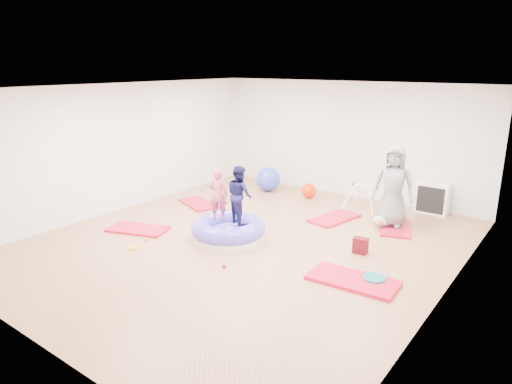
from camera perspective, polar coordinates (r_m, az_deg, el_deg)
The scene contains 19 objects.
room at distance 8.11m, azimuth -1.27°, elevation 2.93°, with size 7.01×8.01×2.81m.
gym_mat_front_left at distance 9.39m, azimuth -14.53°, elevation -4.52°, with size 1.17×0.58×0.05m, color #CF0236.
gym_mat_mid_left at distance 10.80m, azimuth -7.22°, elevation -1.46°, with size 1.08×0.54×0.05m, color #CF0236.
gym_mat_center_back at distance 9.86m, azimuth 9.75°, elevation -3.25°, with size 1.15×0.58×0.05m, color #CF0236.
gym_mat_right at distance 7.21m, azimuth 12.00°, elevation -10.75°, with size 1.33×0.67×0.06m, color #CF0236.
gym_mat_rear_right at distance 9.62m, azimuth 17.07°, elevation -4.23°, with size 1.15×0.57×0.05m, color #CF0236.
inflatable_cushion at distance 8.61m, azimuth -3.46°, elevation -4.85°, with size 1.40×1.40×0.44m.
child_pink at distance 8.52m, azimuth -4.76°, elevation -0.01°, with size 0.36×0.23×0.98m, color #C7425C.
child_navy at distance 8.30m, azimuth -2.09°, elevation -0.00°, with size 0.53×0.41×1.08m, color #151442.
adult_caregiver at distance 9.43m, azimuth 16.80°, elevation 0.76°, with size 0.80×0.52×1.64m, color slate.
infant at distance 9.50m, azimuth 15.35°, elevation -3.51°, with size 0.35×0.36×0.21m.
ball_pit_balls at distance 8.52m, azimuth -3.77°, elevation -6.09°, with size 4.29×2.34×0.07m.
exercise_ball_blue at distance 11.80m, azimuth 1.53°, elevation 1.63°, with size 0.63×0.63×0.63m, color blue.
exercise_ball_orange at distance 11.28m, azimuth 6.63°, elevation 0.18°, with size 0.37×0.37×0.37m, color #EA2D02.
infant_play_gym at distance 10.49m, azimuth 13.39°, elevation -0.22°, with size 0.75×0.71×0.58m.
cube_shelf at distance 10.75m, azimuth 21.18°, elevation -0.76°, with size 0.67×0.33×0.67m.
balance_disc at distance 7.28m, azimuth 14.54°, elevation -10.53°, with size 0.35×0.35×0.08m, color #14687B.
backpack at distance 8.21m, azimuth 12.92°, elevation -6.54°, with size 0.25×0.15×0.29m, color maroon.
yellow_toy at distance 8.53m, azimuth -15.09°, elevation -6.75°, with size 0.20×0.20×0.03m, color gold.
Camera 1 is at (4.86, -6.23, 3.21)m, focal length 32.00 mm.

